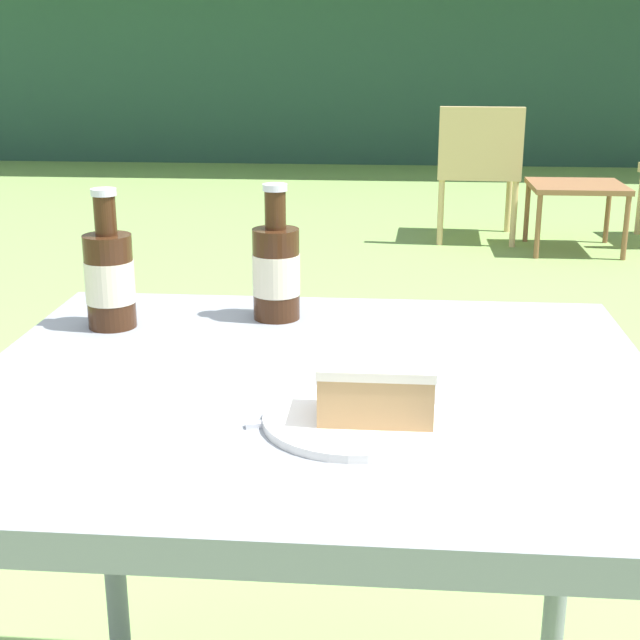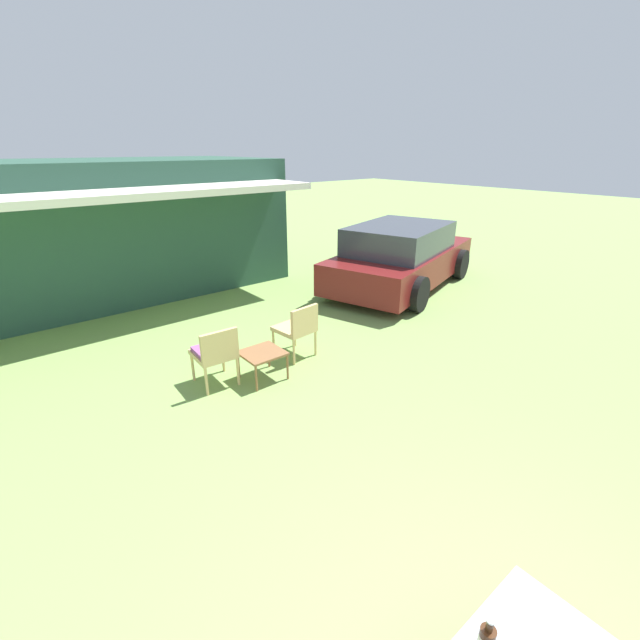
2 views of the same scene
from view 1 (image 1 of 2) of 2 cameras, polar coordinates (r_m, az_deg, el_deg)
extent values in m
cube|color=#284C3D|center=(10.72, 2.01, 18.17)|extent=(9.25, 3.57, 2.64)
cylinder|color=tan|center=(5.85, 11.97, 7.44)|extent=(0.04, 0.04, 0.39)
cylinder|color=tan|center=(5.83, 7.74, 7.63)|extent=(0.04, 0.04, 0.39)
cylinder|color=tan|center=(5.40, 12.30, 6.63)|extent=(0.04, 0.04, 0.39)
cylinder|color=tan|center=(5.38, 7.73, 6.83)|extent=(0.04, 0.04, 0.39)
cube|color=tan|center=(5.58, 10.06, 9.44)|extent=(0.51, 0.53, 0.06)
cube|color=tan|center=(5.32, 10.27, 11.34)|extent=(0.49, 0.07, 0.36)
cube|color=#995193|center=(5.57, 10.09, 10.00)|extent=(0.46, 0.45, 0.05)
cylinder|color=tan|center=(5.99, 19.80, 7.03)|extent=(0.04, 0.04, 0.39)
cube|color=brown|center=(5.37, 16.13, 8.23)|extent=(0.53, 0.50, 0.03)
cylinder|color=brown|center=(5.14, 13.78, 5.82)|extent=(0.03, 0.03, 0.36)
cylinder|color=brown|center=(5.24, 18.99, 5.58)|extent=(0.03, 0.03, 0.36)
cylinder|color=brown|center=(5.58, 13.10, 6.74)|extent=(0.03, 0.03, 0.36)
cylinder|color=brown|center=(5.67, 17.93, 6.51)|extent=(0.03, 0.03, 0.36)
cube|color=gray|center=(1.15, -0.42, -4.82)|extent=(0.89, 0.77, 0.04)
cylinder|color=gray|center=(1.70, -13.30, -11.60)|extent=(0.04, 0.04, 0.71)
cylinder|color=gray|center=(1.65, 15.24, -12.65)|extent=(0.04, 0.04, 0.71)
cylinder|color=white|center=(1.01, 2.12, -6.39)|extent=(0.20, 0.20, 0.01)
cube|color=tan|center=(1.00, 3.61, -4.71)|extent=(0.13, 0.08, 0.06)
cube|color=silver|center=(0.99, 3.64, -2.93)|extent=(0.13, 0.08, 0.01)
cylinder|color=#381E0F|center=(1.38, -2.82, 2.96)|extent=(0.07, 0.07, 0.14)
cylinder|color=#381E0F|center=(1.36, -2.88, 7.05)|extent=(0.03, 0.03, 0.06)
cylinder|color=silver|center=(1.35, -2.90, 8.48)|extent=(0.04, 0.04, 0.01)
cylinder|color=beige|center=(1.38, -2.82, 2.96)|extent=(0.07, 0.07, 0.06)
cylinder|color=#381E0F|center=(1.37, -13.30, 2.42)|extent=(0.07, 0.07, 0.14)
cylinder|color=#381E0F|center=(1.35, -13.59, 6.53)|extent=(0.03, 0.03, 0.06)
cylinder|color=silver|center=(1.34, -13.70, 7.96)|extent=(0.04, 0.04, 0.01)
cylinder|color=beige|center=(1.37, -13.30, 2.42)|extent=(0.07, 0.07, 0.06)
cube|color=silver|center=(1.02, 0.03, -6.32)|extent=(0.17, 0.06, 0.01)
camera|label=2|loc=(2.46, -74.45, 51.75)|focal=24.00mm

